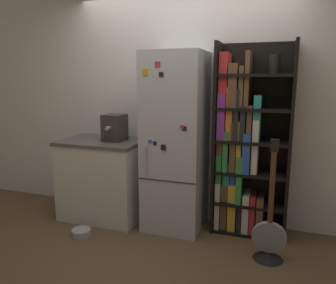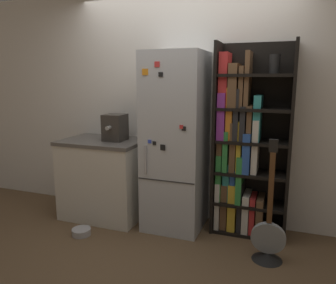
{
  "view_description": "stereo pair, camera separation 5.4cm",
  "coord_description": "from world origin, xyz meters",
  "px_view_note": "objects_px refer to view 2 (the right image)",
  "views": [
    {
      "loc": [
        1.05,
        -3.09,
        1.61
      ],
      "look_at": [
        -0.08,
        0.15,
        0.94
      ],
      "focal_mm": 35.0,
      "sensor_mm": 36.0,
      "label": 1
    },
    {
      "loc": [
        1.1,
        -3.07,
        1.61
      ],
      "look_at": [
        -0.08,
        0.15,
        0.94
      ],
      "focal_mm": 35.0,
      "sensor_mm": 36.0,
      "label": 2
    }
  ],
  "objects_px": {
    "bookshelf": "(243,149)",
    "guitar": "(268,243)",
    "espresso_machine": "(115,127)",
    "refrigerator": "(176,142)",
    "pet_bowl": "(81,231)"
  },
  "relations": [
    {
      "from": "guitar",
      "to": "pet_bowl",
      "type": "xyz_separation_m",
      "value": [
        -1.85,
        -0.17,
        -0.13
      ]
    },
    {
      "from": "refrigerator",
      "to": "espresso_machine",
      "type": "distance_m",
      "value": 0.73
    },
    {
      "from": "bookshelf",
      "to": "pet_bowl",
      "type": "distance_m",
      "value": 1.89
    },
    {
      "from": "bookshelf",
      "to": "guitar",
      "type": "height_order",
      "value": "bookshelf"
    },
    {
      "from": "guitar",
      "to": "pet_bowl",
      "type": "relative_size",
      "value": 5.7
    },
    {
      "from": "refrigerator",
      "to": "guitar",
      "type": "relative_size",
      "value": 1.66
    },
    {
      "from": "refrigerator",
      "to": "guitar",
      "type": "height_order",
      "value": "refrigerator"
    },
    {
      "from": "espresso_machine",
      "to": "refrigerator",
      "type": "bearing_deg",
      "value": 0.24
    },
    {
      "from": "guitar",
      "to": "bookshelf",
      "type": "bearing_deg",
      "value": 121.01
    },
    {
      "from": "bookshelf",
      "to": "guitar",
      "type": "xyz_separation_m",
      "value": [
        0.32,
        -0.53,
        -0.73
      ]
    },
    {
      "from": "bookshelf",
      "to": "espresso_machine",
      "type": "relative_size",
      "value": 6.61
    },
    {
      "from": "espresso_machine",
      "to": "guitar",
      "type": "xyz_separation_m",
      "value": [
        1.73,
        -0.39,
        -0.9
      ]
    },
    {
      "from": "refrigerator",
      "to": "bookshelf",
      "type": "height_order",
      "value": "bookshelf"
    },
    {
      "from": "bookshelf",
      "to": "guitar",
      "type": "bearing_deg",
      "value": -58.99
    },
    {
      "from": "espresso_machine",
      "to": "guitar",
      "type": "relative_size",
      "value": 0.26
    }
  ]
}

